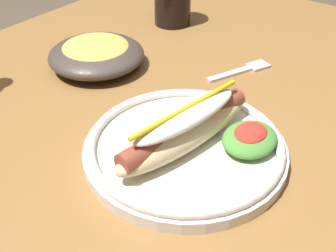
% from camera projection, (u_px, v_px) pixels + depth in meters
% --- Properties ---
extents(dining_table, '(1.26, 0.84, 0.74)m').
position_uv_depth(dining_table, '(129.00, 181.00, 0.64)').
color(dining_table, olive).
rests_on(dining_table, ground_plane).
extents(hot_dog_plate, '(0.25, 0.25, 0.08)m').
position_uv_depth(hot_dog_plate, '(190.00, 140.00, 0.52)').
color(hot_dog_plate, silver).
rests_on(hot_dog_plate, dining_table).
extents(fork, '(0.12, 0.06, 0.00)m').
position_uv_depth(fork, '(243.00, 70.00, 0.71)').
color(fork, silver).
rests_on(fork, dining_table).
extents(side_bowl, '(0.16, 0.16, 0.05)m').
position_uv_depth(side_bowl, '(96.00, 53.00, 0.71)').
color(side_bowl, '#423833').
rests_on(side_bowl, dining_table).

